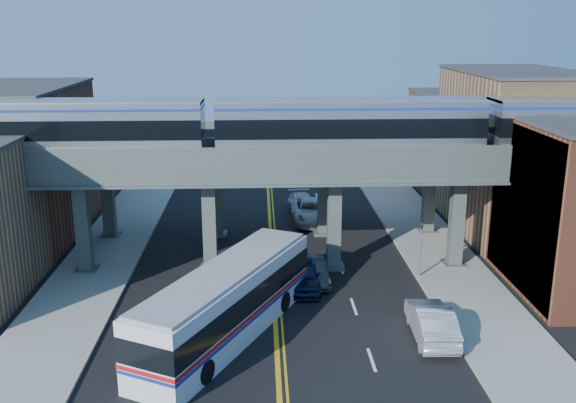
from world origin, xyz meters
name	(u,v)px	position (x,y,z in m)	size (l,w,h in m)	color
ground	(275,324)	(0.00, 0.00, 0.00)	(120.00, 120.00, 0.00)	black
sidewalk_west	(102,260)	(-11.50, 10.00, 0.08)	(5.00, 70.00, 0.16)	gray
sidewalk_east	(438,254)	(11.50, 10.00, 0.08)	(5.00, 70.00, 0.16)	gray
building_west_b	(20,164)	(-18.50, 16.00, 5.50)	(8.00, 14.00, 11.00)	brown
building_west_c	(71,150)	(-18.50, 29.00, 4.00)	(8.00, 10.00, 8.00)	#91704B
building_east_b	(512,153)	(18.50, 16.00, 6.00)	(8.00, 14.00, 12.00)	#91704B
building_east_c	(459,142)	(18.50, 29.00, 4.50)	(8.00, 10.00, 9.00)	brown
mural_panel	(522,214)	(14.55, 4.00, 4.75)	(0.10, 9.50, 9.50)	teal
elevated_viaduct_near	(272,172)	(0.00, 8.00, 6.47)	(52.00, 3.60, 7.40)	#45504C
elevated_viaduct_far	(270,151)	(0.00, 15.00, 6.47)	(52.00, 3.60, 7.40)	#45504C
transit_train	(349,125)	(4.80, 8.00, 9.41)	(50.73, 3.18, 3.72)	black
stop_sign	(279,272)	(0.30, 3.00, 1.76)	(0.76, 0.09, 2.63)	slate
traffic_signal	(421,244)	(9.20, 6.00, 2.30)	(0.15, 0.18, 4.10)	slate
transit_bus	(227,303)	(-2.48, -1.20, 1.81)	(8.96, 13.57, 3.53)	silver
car_lane_a	(303,274)	(1.80, 4.88, 0.86)	(2.03, 5.06, 1.72)	#101B3C
car_lane_b	(313,271)	(2.45, 5.69, 0.72)	(1.52, 4.36, 1.44)	#2B2A2D
car_lane_c	(311,211)	(3.37, 18.31, 0.88)	(2.91, 6.31, 1.75)	silver
car_lane_d	(302,205)	(2.77, 20.56, 0.78)	(2.18, 5.37, 1.56)	#B3B4B8
car_parked_curb	(431,321)	(7.91, -1.82, 0.88)	(1.87, 5.36, 1.77)	#A2A2A6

